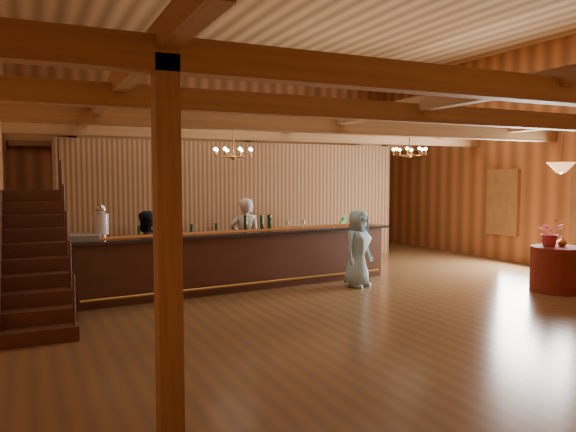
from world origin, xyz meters
name	(u,v)px	position (x,y,z in m)	size (l,w,h in m)	color
floor	(325,284)	(0.00, 0.00, 0.00)	(14.00, 14.00, 0.00)	brown
ceiling	(326,13)	(0.00, 0.00, 5.50)	(14.00, 14.00, 0.00)	#B17E4E
wall_back	(218,160)	(0.00, 7.00, 2.75)	(12.00, 0.10, 5.50)	#B56133
wall_right	(537,156)	(6.00, 0.00, 2.75)	(0.10, 14.00, 5.50)	#B56133
beam_grid	(314,129)	(0.00, 0.51, 3.24)	(11.90, 13.90, 0.39)	#A46E35
support_posts	(337,208)	(0.00, -0.50, 1.60)	(9.20, 10.20, 3.20)	#A46E35
partition_wall	(242,203)	(-0.50, 3.50, 1.55)	(9.00, 0.18, 3.10)	brown
window_right_back	(503,202)	(5.95, 1.00, 1.55)	(0.12, 1.05, 1.75)	white
staircase	(35,257)	(-5.45, -0.74, 1.00)	(1.00, 2.80, 2.00)	#3F1E13
backroom_boxes	(225,235)	(-0.29, 5.50, 0.53)	(4.10, 0.60, 1.10)	#3F1E13
tasting_bar	(243,259)	(-1.67, 0.36, 0.58)	(6.90, 1.52, 1.16)	#3F1E13
beverage_dispenser	(101,222)	(-4.38, 0.15, 1.43)	(0.26, 0.26, 0.60)	silver
glass_rack_tray	(82,237)	(-4.71, 0.01, 1.19)	(0.50, 0.50, 0.10)	gray
raffle_drum	(361,217)	(1.26, 0.59, 1.32)	(0.34, 0.24, 0.30)	brown
bar_bottle_0	(246,223)	(-1.55, 0.50, 1.29)	(0.07, 0.07, 0.30)	black
bar_bottle_1	(262,222)	(-1.18, 0.54, 1.29)	(0.07, 0.07, 0.30)	black
bar_bottle_2	(269,222)	(-1.01, 0.55, 1.29)	(0.07, 0.07, 0.30)	black
bar_bottle_3	(270,222)	(-1.00, 0.55, 1.29)	(0.07, 0.07, 0.30)	black
backbar_shelf	(192,252)	(-1.97, 3.03, 0.41)	(2.88, 0.45, 0.81)	#3F1E13
round_table	(558,269)	(3.76, -2.53, 0.44)	(1.01, 1.01, 0.87)	maroon
chandelier_left	(233,152)	(-1.72, 0.71, 2.72)	(0.80, 0.80, 0.64)	#B17636
chandelier_right	(409,152)	(2.78, 0.89, 2.83)	(0.80, 0.80, 0.53)	#B17636
pendant_lamp	(561,167)	(3.76, -2.53, 2.40)	(0.52, 0.52, 0.90)	#B17636
bartender	(246,240)	(-1.36, 1.00, 0.89)	(0.65, 0.43, 1.78)	silver
staff_second	(145,250)	(-3.45, 1.09, 0.78)	(0.75, 0.59, 1.55)	black
guest	(358,248)	(0.50, -0.48, 0.78)	(0.77, 0.50, 1.57)	#84B9C9
floor_plant	(336,239)	(1.58, 2.26, 0.65)	(0.71, 0.57, 1.29)	#2F7130
table_flowers	(550,232)	(3.67, -2.41, 1.14)	(0.49, 0.42, 0.54)	#AC2A38
table_vase	(562,239)	(3.87, -2.52, 1.02)	(0.15, 0.15, 0.29)	#B17636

